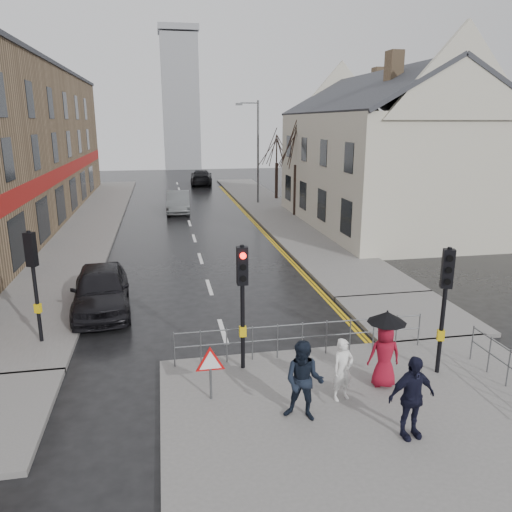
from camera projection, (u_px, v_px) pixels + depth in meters
name	position (u px, v px, depth m)	size (l,w,h in m)	color
ground	(237.00, 376.00, 13.22)	(120.00, 120.00, 0.00)	black
near_pavement	(404.00, 441.00, 10.43)	(10.00, 9.00, 0.14)	#605E5B
left_pavement	(92.00, 220.00, 33.85)	(4.00, 44.00, 0.14)	#605E5B
right_pavement	(272.00, 209.00, 38.09)	(4.00, 40.00, 0.14)	#605E5B
pavement_bridge_right	(410.00, 315.00, 17.22)	(4.00, 4.20, 0.14)	#605E5B
building_right_cream	(382.00, 151.00, 31.21)	(9.00, 16.40, 10.10)	beige
church_tower	(181.00, 103.00, 69.95)	(5.00, 5.00, 18.00)	gray
traffic_signal_near_left	(242.00, 286.00, 12.81)	(0.28, 0.27, 3.40)	black
traffic_signal_near_right	(446.00, 289.00, 12.57)	(0.34, 0.33, 3.40)	black
traffic_signal_far_left	(33.00, 267.00, 14.44)	(0.34, 0.33, 3.40)	black
guard_railing_front	(302.00, 332.00, 13.92)	(7.14, 0.04, 1.00)	#595B5E
warning_sign	(210.00, 364.00, 11.66)	(0.80, 0.07, 1.35)	#595B5E
street_lamp	(256.00, 145.00, 39.60)	(1.83, 0.25, 8.00)	#595B5E
tree_near	(296.00, 143.00, 34.10)	(2.40, 2.40, 6.58)	black
tree_far	(277.00, 148.00, 41.97)	(2.40, 2.40, 5.64)	black
pedestrian_a	(343.00, 370.00, 11.71)	(0.56, 0.37, 1.53)	white
pedestrian_b	(304.00, 381.00, 10.88)	(0.89, 0.70, 1.84)	black
pedestrian_with_umbrella	(385.00, 345.00, 12.23)	(0.96, 0.96, 1.97)	maroon
pedestrian_d	(412.00, 397.00, 10.27)	(1.06, 0.44, 1.81)	black
car_parked	(101.00, 289.00, 17.60)	(1.93, 4.79, 1.63)	black
car_mid	(178.00, 202.00, 36.82)	(1.65, 4.73, 1.56)	#505355
car_far	(201.00, 177.00, 53.11)	(2.24, 5.50, 1.60)	black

